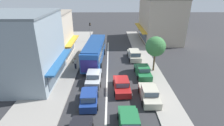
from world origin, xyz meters
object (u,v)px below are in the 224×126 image
(city_bus, at_px, (95,51))
(parked_sedan_kerb_front, at_px, (149,94))
(sedan_behind_bus_near, at_px, (122,85))
(parked_wagon_kerb_third, at_px, (134,55))
(pedestrian_with_handbag_near, at_px, (75,63))
(parked_sedan_kerb_second, at_px, (143,71))
(street_tree_right, at_px, (156,47))
(hatchback_behind_bus_mid, at_px, (129,122))
(traffic_light_downstreet, at_px, (90,29))
(sedan_queue_gap_filler, at_px, (94,77))
(hatchback_adjacent_lane_trail, at_px, (89,98))

(city_bus, relative_size, parked_sedan_kerb_front, 2.61)
(city_bus, bearing_deg, sedan_behind_bus_near, -66.52)
(parked_wagon_kerb_third, bearing_deg, pedestrian_with_handbag_near, -156.16)
(city_bus, bearing_deg, parked_sedan_kerb_second, -36.49)
(parked_sedan_kerb_second, xyz_separation_m, street_tree_right, (1.79, 1.45, 3.02))
(parked_sedan_kerb_second, bearing_deg, hatchback_behind_bus_mid, -106.29)
(parked_sedan_kerb_front, height_order, traffic_light_downstreet, traffic_light_downstreet)
(sedan_queue_gap_filler, xyz_separation_m, hatchback_adjacent_lane_trail, (-0.08, -4.61, 0.05))
(sedan_queue_gap_filler, height_order, hatchback_adjacent_lane_trail, hatchback_adjacent_lane_trail)
(parked_sedan_kerb_front, xyz_separation_m, pedestrian_with_handbag_near, (-9.18, 7.57, 0.40))
(hatchback_adjacent_lane_trail, bearing_deg, sedan_behind_bus_near, 37.00)
(sedan_behind_bus_near, bearing_deg, parked_wagon_kerb_third, 74.56)
(city_bus, bearing_deg, street_tree_right, -22.76)
(parked_sedan_kerb_front, xyz_separation_m, traffic_light_downstreet, (-8.45, 22.01, 2.19))
(sedan_queue_gap_filler, bearing_deg, pedestrian_with_handbag_near, 128.79)
(parked_sedan_kerb_second, relative_size, pedestrian_with_handbag_near, 2.61)
(parked_sedan_kerb_front, bearing_deg, parked_sedan_kerb_second, 87.23)
(parked_wagon_kerb_third, bearing_deg, sedan_queue_gap_filler, -128.12)
(city_bus, height_order, parked_sedan_kerb_front, city_bus)
(hatchback_behind_bus_mid, bearing_deg, parked_sedan_kerb_front, 58.64)
(city_bus, bearing_deg, parked_sedan_kerb_front, -58.02)
(city_bus, distance_m, street_tree_right, 9.55)
(hatchback_adjacent_lane_trail, xyz_separation_m, parked_wagon_kerb_third, (6.15, 12.34, 0.04))
(parked_sedan_kerb_front, bearing_deg, hatchback_behind_bus_mid, -121.36)
(hatchback_behind_bus_mid, bearing_deg, city_bus, 105.23)
(street_tree_right, bearing_deg, parked_wagon_kerb_third, 115.07)
(parked_sedan_kerb_second, distance_m, pedestrian_with_handbag_near, 9.68)
(traffic_light_downstreet, bearing_deg, street_tree_right, -55.14)
(parked_wagon_kerb_third, bearing_deg, street_tree_right, -64.93)
(hatchback_behind_bus_mid, relative_size, parked_wagon_kerb_third, 0.82)
(hatchback_behind_bus_mid, bearing_deg, pedestrian_with_handbag_near, 119.28)
(sedan_behind_bus_near, xyz_separation_m, traffic_light_downstreet, (-5.64, 20.17, 2.19))
(city_bus, height_order, hatchback_adjacent_lane_trail, city_bus)
(sedan_queue_gap_filler, xyz_separation_m, pedestrian_with_handbag_near, (-3.00, 3.73, 0.40))
(sedan_queue_gap_filler, bearing_deg, city_bus, 93.46)
(parked_wagon_kerb_third, bearing_deg, parked_sedan_kerb_front, -89.41)
(parked_sedan_kerb_front, bearing_deg, sedan_behind_bus_near, 146.69)
(parked_sedan_kerb_front, bearing_deg, city_bus, 121.98)
(sedan_queue_gap_filler, height_order, parked_sedan_kerb_second, same)
(parked_sedan_kerb_second, bearing_deg, hatchback_adjacent_lane_trail, -136.28)
(hatchback_behind_bus_mid, relative_size, traffic_light_downstreet, 0.88)
(city_bus, relative_size, hatchback_adjacent_lane_trail, 2.91)
(parked_wagon_kerb_third, relative_size, street_tree_right, 0.90)
(street_tree_right, bearing_deg, hatchback_behind_bus_mid, -112.53)
(sedan_queue_gap_filler, relative_size, pedestrian_with_handbag_near, 2.60)
(parked_wagon_kerb_third, bearing_deg, sedan_behind_bus_near, -105.44)
(hatchback_adjacent_lane_trail, height_order, traffic_light_downstreet, traffic_light_downstreet)
(sedan_behind_bus_near, height_order, parked_sedan_kerb_second, same)
(city_bus, relative_size, street_tree_right, 2.17)
(parked_sedan_kerb_second, bearing_deg, pedestrian_with_handbag_near, 167.54)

